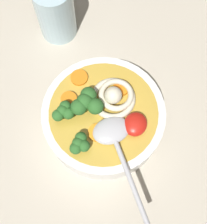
{
  "coord_description": "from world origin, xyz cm",
  "views": [
    {
      "loc": [
        -12.52,
        -8.19,
        57.92
      ],
      "look_at": [
        3.09,
        -1.16,
        10.74
      ],
      "focal_mm": 49.54,
      "sensor_mm": 36.0,
      "label": 1
    }
  ],
  "objects_px": {
    "noodle_pile": "(114,97)",
    "soup_spoon": "(114,138)",
    "drinking_glass": "(55,12)",
    "soup_bowl": "(104,118)"
  },
  "relations": [
    {
      "from": "noodle_pile",
      "to": "soup_spoon",
      "type": "height_order",
      "value": "noodle_pile"
    },
    {
      "from": "soup_spoon",
      "to": "drinking_glass",
      "type": "distance_m",
      "value": 0.27
    },
    {
      "from": "noodle_pile",
      "to": "drinking_glass",
      "type": "bearing_deg",
      "value": 55.03
    },
    {
      "from": "soup_spoon",
      "to": "soup_bowl",
      "type": "bearing_deg",
      "value": -180.0
    },
    {
      "from": "noodle_pile",
      "to": "soup_spoon",
      "type": "bearing_deg",
      "value": -155.73
    },
    {
      "from": "noodle_pile",
      "to": "drinking_glass",
      "type": "relative_size",
      "value": 0.71
    },
    {
      "from": "soup_spoon",
      "to": "noodle_pile",
      "type": "bearing_deg",
      "value": 160.1
    },
    {
      "from": "soup_bowl",
      "to": "drinking_glass",
      "type": "height_order",
      "value": "drinking_glass"
    },
    {
      "from": "noodle_pile",
      "to": "soup_bowl",
      "type": "bearing_deg",
      "value": 167.55
    },
    {
      "from": "soup_bowl",
      "to": "noodle_pile",
      "type": "height_order",
      "value": "noodle_pile"
    }
  ]
}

